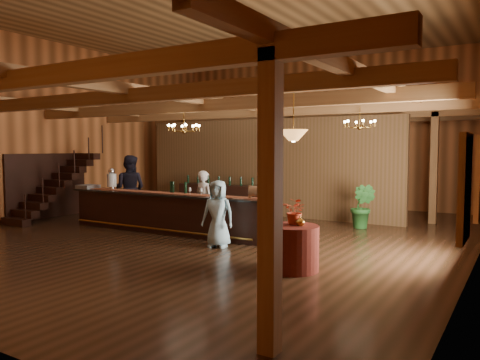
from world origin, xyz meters
The scene contains 29 objects.
floor centered at (0.00, 0.00, 0.00)m, with size 14.00×14.00×0.00m, color #3E2517.
ceiling centered at (0.00, 0.00, 5.50)m, with size 14.00×14.00×0.00m, color #A57A47.
wall_back centered at (0.00, 7.00, 2.75)m, with size 12.00×0.10×5.50m, color #C36B35.
wall_left centered at (-6.00, 0.00, 2.75)m, with size 0.10×14.00×5.50m, color #C36B35.
beam_grid centered at (0.00, 0.51, 3.24)m, with size 11.90×13.90×0.39m.
support_posts centered at (0.00, -0.50, 1.60)m, with size 9.20×10.20×3.20m.
partition_wall centered at (-0.50, 3.50, 1.55)m, with size 9.00×0.18×3.10m, color brown.
window_right_front centered at (5.95, -1.60, 1.55)m, with size 0.12×1.05×1.75m, color white.
window_right_back centered at (5.95, 1.00, 1.55)m, with size 0.12×1.05×1.75m, color white.
staircase centered at (-5.45, -0.74, 1.00)m, with size 1.00×2.80×2.00m.
backroom_boxes centered at (-0.29, 5.50, 0.53)m, with size 4.10×0.60×1.10m.
tasting_bar centered at (-1.15, -0.61, 0.52)m, with size 6.10×0.87×1.03m.
beverage_dispenser centered at (-3.11, -0.59, 1.30)m, with size 0.26×0.26×0.60m.
glass_rack_tray centered at (-3.96, -0.70, 1.07)m, with size 0.50×0.50×0.10m, color gray.
raffle_drum centered at (1.53, -0.62, 1.19)m, with size 0.34×0.24×0.30m.
bar_bottle_0 centered at (-1.04, -0.49, 1.17)m, with size 0.07×0.07×0.30m, color black.
bar_bottle_1 centered at (-0.99, -0.49, 1.17)m, with size 0.07×0.07×0.30m, color black.
bar_bottle_2 centered at (-0.58, -0.48, 1.17)m, with size 0.07×0.07×0.30m, color black.
backbar_shelf centered at (-1.69, 2.97, 0.48)m, with size 3.40×0.53×0.96m, color black.
round_table centered at (3.27, -2.32, 0.40)m, with size 0.94×0.94×0.81m, color #5F1C14.
chandelier_left centered at (-0.64, -0.45, 2.69)m, with size 0.80×0.80×0.67m.
chandelier_right centered at (3.15, 1.82, 2.78)m, with size 0.80×0.80×0.57m.
pendant_lamp centered at (3.27, -2.32, 2.40)m, with size 0.52×0.52×0.90m.
bartender centered at (-0.44, 0.12, 0.79)m, with size 0.58×0.38×1.58m, color white.
staff_second centered at (-3.14, 0.12, 0.98)m, with size 0.95×0.74×1.96m, color black.
guest centered at (1.04, -1.40, 0.74)m, with size 0.72×0.47×1.48m, color #A3D5EB.
floor_plant centered at (3.04, 2.58, 0.61)m, with size 0.67×0.54×1.21m, color #235B21.
table_flowers centered at (3.27, -2.20, 1.05)m, with size 0.43×0.37×0.48m, color #B8371D.
table_vase centered at (3.40, -2.30, 0.95)m, with size 0.14×0.14×0.28m, color #AB7B30.
Camera 1 is at (6.78, -9.80, 2.19)m, focal length 35.00 mm.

